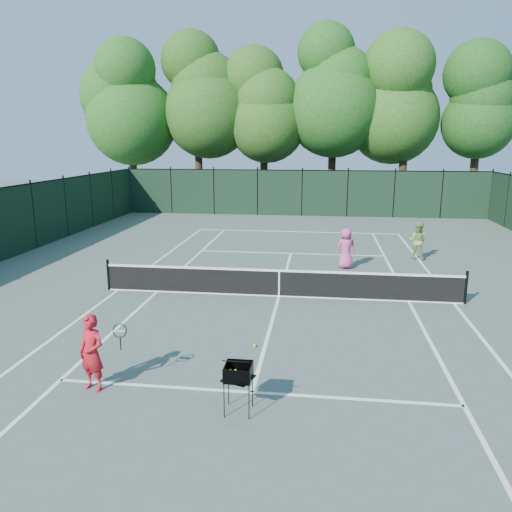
# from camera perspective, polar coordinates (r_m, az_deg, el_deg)

# --- Properties ---
(ground) EXTENTS (90.00, 90.00, 0.00)m
(ground) POSITION_cam_1_polar(r_m,az_deg,el_deg) (16.33, 2.64, -4.64)
(ground) COLOR #49594E
(ground) RESTS_ON ground
(sideline_doubles_left) EXTENTS (0.10, 23.77, 0.01)m
(sideline_doubles_left) POSITION_cam_1_polar(r_m,az_deg,el_deg) (17.63, -15.47, -3.77)
(sideline_doubles_left) COLOR white
(sideline_doubles_left) RESTS_ON ground
(sideline_doubles_right) EXTENTS (0.10, 23.77, 0.01)m
(sideline_doubles_right) POSITION_cam_1_polar(r_m,az_deg,el_deg) (16.82, 21.67, -5.05)
(sideline_doubles_right) COLOR white
(sideline_doubles_right) RESTS_ON ground
(sideline_singles_left) EXTENTS (0.10, 23.77, 0.01)m
(sideline_singles_left) POSITION_cam_1_polar(r_m,az_deg,el_deg) (17.15, -11.23, -4.01)
(sideline_singles_left) COLOR white
(sideline_singles_left) RESTS_ON ground
(sideline_singles_right) EXTENTS (0.10, 23.77, 0.01)m
(sideline_singles_right) POSITION_cam_1_polar(r_m,az_deg,el_deg) (16.53, 17.06, -5.00)
(sideline_singles_right) COLOR white
(sideline_singles_right) RESTS_ON ground
(baseline_far) EXTENTS (10.97, 0.10, 0.01)m
(baseline_far) POSITION_cam_1_polar(r_m,az_deg,el_deg) (27.86, 4.71, 2.79)
(baseline_far) COLOR white
(baseline_far) RESTS_ON ground
(service_line_near) EXTENTS (8.23, 0.10, 0.01)m
(service_line_near) POSITION_cam_1_polar(r_m,az_deg,el_deg) (10.45, -0.44, -15.31)
(service_line_near) COLOR white
(service_line_near) RESTS_ON ground
(service_line_far) EXTENTS (8.23, 0.10, 0.01)m
(service_line_far) POSITION_cam_1_polar(r_m,az_deg,el_deg) (22.50, 4.02, 0.31)
(service_line_far) COLOR white
(service_line_far) RESTS_ON ground
(center_service_line) EXTENTS (0.10, 12.80, 0.01)m
(center_service_line) POSITION_cam_1_polar(r_m,az_deg,el_deg) (16.33, 2.64, -4.63)
(center_service_line) COLOR white
(center_service_line) RESTS_ON ground
(tennis_net) EXTENTS (11.69, 0.09, 1.06)m
(tennis_net) POSITION_cam_1_polar(r_m,az_deg,el_deg) (16.19, 2.65, -3.04)
(tennis_net) COLOR black
(tennis_net) RESTS_ON ground
(fence_far) EXTENTS (24.00, 0.05, 3.00)m
(fence_far) POSITION_cam_1_polar(r_m,az_deg,el_deg) (33.71, 5.27, 7.14)
(fence_far) COLOR black
(fence_far) RESTS_ON ground
(tree_0) EXTENTS (6.40, 6.40, 13.14)m
(tree_0) POSITION_cam_1_polar(r_m,az_deg,el_deg) (39.78, -14.27, 17.32)
(tree_0) COLOR black
(tree_0) RESTS_ON ground
(tree_1) EXTENTS (6.80, 6.80, 13.98)m
(tree_1) POSITION_cam_1_polar(r_m,az_deg,el_deg) (38.81, -6.78, 18.52)
(tree_1) COLOR black
(tree_1) RESTS_ON ground
(tree_2) EXTENTS (6.00, 6.00, 12.40)m
(tree_2) POSITION_cam_1_polar(r_m,az_deg,el_deg) (37.65, 0.94, 17.30)
(tree_2) COLOR black
(tree_2) RESTS_ON ground
(tree_3) EXTENTS (7.00, 7.00, 14.45)m
(tree_3) POSITION_cam_1_polar(r_m,az_deg,el_deg) (38.02, 8.98, 19.04)
(tree_3) COLOR black
(tree_3) RESTS_ON ground
(tree_4) EXTENTS (6.20, 6.20, 12.97)m
(tree_4) POSITION_cam_1_polar(r_m,az_deg,el_deg) (37.68, 16.95, 17.39)
(tree_4) COLOR black
(tree_4) RESTS_ON ground
(tree_5) EXTENTS (5.80, 5.80, 12.23)m
(tree_5) POSITION_cam_1_polar(r_m,az_deg,el_deg) (39.20, 24.29, 16.00)
(tree_5) COLOR black
(tree_5) RESTS_ON ground
(coach) EXTENTS (1.02, 0.53, 1.59)m
(coach) POSITION_cam_1_polar(r_m,az_deg,el_deg) (10.75, -18.24, -10.46)
(coach) COLOR red
(coach) RESTS_ON ground
(player_pink) EXTENTS (0.89, 0.69, 1.62)m
(player_pink) POSITION_cam_1_polar(r_m,az_deg,el_deg) (20.00, 10.25, 0.87)
(player_pink) COLOR #D14985
(player_pink) RESTS_ON ground
(player_green) EXTENTS (0.95, 0.88, 1.58)m
(player_green) POSITION_cam_1_polar(r_m,az_deg,el_deg) (22.33, 18.00, 1.67)
(player_green) COLOR #83A653
(player_green) RESTS_ON ground
(ball_hopper) EXTENTS (0.64, 0.64, 0.96)m
(ball_hopper) POSITION_cam_1_polar(r_m,az_deg,el_deg) (9.43, -2.03, -13.15)
(ball_hopper) COLOR black
(ball_hopper) RESTS_ON ground
(loose_ball_near_cart) EXTENTS (0.07, 0.07, 0.07)m
(loose_ball_near_cart) POSITION_cam_1_polar(r_m,az_deg,el_deg) (12.45, -0.17, -10.28)
(loose_ball_near_cart) COLOR #C6DA2C
(loose_ball_near_cart) RESTS_ON ground
(loose_ball_midcourt) EXTENTS (0.07, 0.07, 0.07)m
(loose_ball_midcourt) POSITION_cam_1_polar(r_m,az_deg,el_deg) (12.53, -0.09, -10.12)
(loose_ball_midcourt) COLOR yellow
(loose_ball_midcourt) RESTS_ON ground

